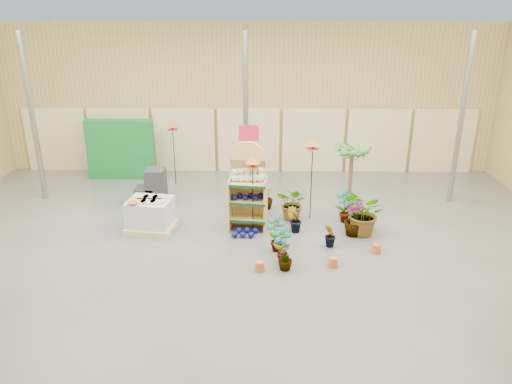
% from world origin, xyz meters
% --- Properties ---
extents(room, '(15.20, 12.10, 4.70)m').
position_xyz_m(room, '(0.00, 0.91, 2.21)').
color(room, '#4F4F47').
rests_on(room, ground).
extents(display_shelf, '(0.93, 0.66, 2.08)m').
position_xyz_m(display_shelf, '(0.11, 1.80, 0.95)').
color(display_shelf, tan).
rests_on(display_shelf, ground).
extents(teddy_bears, '(0.77, 0.21, 0.34)m').
position_xyz_m(teddy_bears, '(0.14, 1.70, 1.32)').
color(teddy_bears, silver).
rests_on(teddy_bears, display_shelf).
extents(gazing_balls_shelf, '(0.76, 0.26, 0.14)m').
position_xyz_m(gazing_balls_shelf, '(0.11, 1.68, 0.82)').
color(gazing_balls_shelf, '#0C0D55').
rests_on(gazing_balls_shelf, display_shelf).
extents(gazing_balls_floor, '(0.63, 0.39, 0.15)m').
position_xyz_m(gazing_balls_floor, '(0.05, 1.29, 0.07)').
color(gazing_balls_floor, '#0C0D55').
rests_on(gazing_balls_floor, ground).
extents(pallet_stack, '(1.19, 1.04, 0.79)m').
position_xyz_m(pallet_stack, '(-2.18, 1.58, 0.38)').
color(pallet_stack, '#CFB97E').
rests_on(pallet_stack, ground).
extents(charcoal_planters, '(0.80, 0.50, 1.00)m').
position_xyz_m(charcoal_planters, '(-2.44, 3.08, 0.42)').
color(charcoal_planters, '#242424').
rests_on(charcoal_planters, ground).
extents(trellis_stock, '(2.00, 0.30, 1.80)m').
position_xyz_m(trellis_stock, '(-3.80, 5.20, 0.90)').
color(trellis_stock, '#126F26').
rests_on(trellis_stock, ground).
extents(offer_sign, '(0.50, 0.08, 2.20)m').
position_xyz_m(offer_sign, '(0.10, 2.98, 1.57)').
color(offer_sign, gray).
rests_on(offer_sign, ground).
extents(bird_table_front, '(0.34, 0.34, 1.83)m').
position_xyz_m(bird_table_front, '(0.23, 1.54, 1.69)').
color(bird_table_front, black).
rests_on(bird_table_front, ground).
extents(bird_table_right, '(0.34, 0.34, 2.03)m').
position_xyz_m(bird_table_right, '(1.63, 2.31, 1.88)').
color(bird_table_right, black).
rests_on(bird_table_right, ground).
extents(bird_table_back, '(0.34, 0.34, 1.89)m').
position_xyz_m(bird_table_back, '(-2.11, 4.64, 1.75)').
color(bird_table_back, black).
rests_on(bird_table_back, ground).
extents(palm, '(0.70, 0.70, 1.90)m').
position_xyz_m(palm, '(2.64, 2.65, 1.64)').
color(palm, brown).
rests_on(palm, ground).
extents(potted_plant_0, '(0.51, 0.44, 0.81)m').
position_xyz_m(potted_plant_0, '(0.73, 0.55, 0.40)').
color(potted_plant_0, '#43802D').
rests_on(potted_plant_0, ground).
extents(potted_plant_3, '(0.63, 0.63, 0.83)m').
position_xyz_m(potted_plant_3, '(2.55, 1.37, 0.41)').
color(potted_plant_3, '#43802D').
rests_on(potted_plant_3, ground).
extents(potted_plant_4, '(0.43, 0.29, 0.81)m').
position_xyz_m(potted_plant_4, '(2.43, 2.08, 0.41)').
color(potted_plant_4, '#43802D').
rests_on(potted_plant_4, ground).
extents(potted_plant_5, '(0.36, 0.30, 0.62)m').
position_xyz_m(potted_plant_5, '(1.19, 1.50, 0.31)').
color(potted_plant_5, '#43802D').
rests_on(potted_plant_5, ground).
extents(potted_plant_6, '(1.01, 0.98, 0.86)m').
position_xyz_m(potted_plant_6, '(1.21, 2.22, 0.43)').
color(potted_plant_6, '#43802D').
rests_on(potted_plant_6, ground).
extents(potted_plant_7, '(0.37, 0.37, 0.53)m').
position_xyz_m(potted_plant_7, '(0.91, -0.24, 0.27)').
color(potted_plant_7, '#43802D').
rests_on(potted_plant_7, ground).
extents(potted_plant_8, '(0.44, 0.33, 0.76)m').
position_xyz_m(potted_plant_8, '(0.85, 0.04, 0.38)').
color(potted_plant_8, '#43802D').
rests_on(potted_plant_8, ground).
extents(potted_plant_9, '(0.26, 0.32, 0.56)m').
position_xyz_m(potted_plant_9, '(1.94, 0.75, 0.28)').
color(potted_plant_9, '#43802D').
rests_on(potted_plant_9, ground).
extents(potted_plant_10, '(1.09, 1.18, 1.09)m').
position_xyz_m(potted_plant_10, '(2.79, 1.37, 0.54)').
color(potted_plant_10, '#43802D').
rests_on(potted_plant_10, ground).
extents(potted_plant_11, '(0.50, 0.50, 0.64)m').
position_xyz_m(potted_plant_11, '(0.54, 2.89, 0.32)').
color(potted_plant_11, '#43802D').
rests_on(potted_plant_11, ground).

